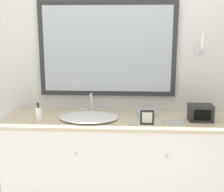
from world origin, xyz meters
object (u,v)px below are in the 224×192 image
(soap_bottle, at_px, (39,114))
(appliance_box, at_px, (200,113))
(sink_basin, at_px, (89,117))
(picture_frame, at_px, (147,117))

(soap_bottle, bearing_deg, appliance_box, 3.92)
(sink_basin, relative_size, soap_bottle, 3.13)
(soap_bottle, height_order, picture_frame, soap_bottle)
(appliance_box, bearing_deg, soap_bottle, -176.08)
(soap_bottle, bearing_deg, sink_basin, 12.81)
(soap_bottle, bearing_deg, picture_frame, -2.40)
(appliance_box, bearing_deg, sink_basin, 179.99)
(picture_frame, bearing_deg, soap_bottle, 177.60)
(sink_basin, height_order, picture_frame, sink_basin)
(picture_frame, bearing_deg, appliance_box, 16.05)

